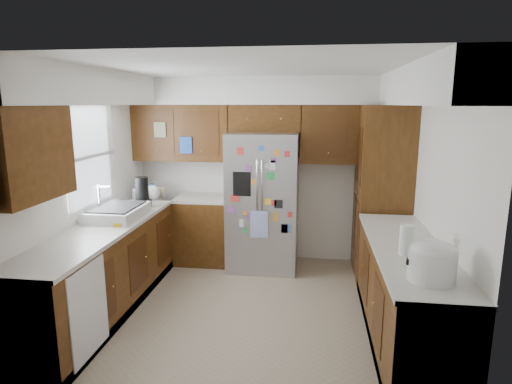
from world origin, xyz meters
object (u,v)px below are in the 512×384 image
Objects in this scene: fridge at (263,202)px; rice_cooker at (432,260)px; pantry at (382,192)px; paper_towel at (406,240)px.

rice_cooker is at bearing -58.24° from fridge.
pantry is 1.84m from paper_towel.
pantry is at bearing -2.06° from fridge.
pantry is 8.45× the size of paper_towel.
pantry is 2.37m from rice_cooker.
fridge is at bearing 121.76° from rice_cooker.
pantry reaches higher than rice_cooker.
fridge is 2.85m from rice_cooker.
paper_towel is at bearing -92.22° from pantry.
pantry reaches higher than paper_towel.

